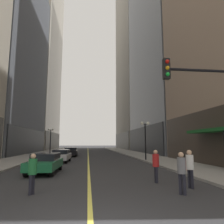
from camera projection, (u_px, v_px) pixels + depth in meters
ground_plane at (88, 153)px, 39.09m from camera, size 200.00×200.00×0.00m
sidewalk_left at (43, 153)px, 38.16m from camera, size 4.50×78.00×0.15m
sidewalk_right at (131, 153)px, 40.05m from camera, size 4.50×78.00×0.15m
lane_centre_stripe at (88, 153)px, 39.10m from camera, size 0.16×70.00×0.01m
building_left_far at (43, 7)px, 68.62m from camera, size 10.54×26.00×93.14m
building_right_far at (142, 23)px, 72.00m from camera, size 15.02×26.00×86.69m
storefront_awning_right at (212, 131)px, 16.50m from camera, size 1.60×5.24×3.12m
car_green at (46, 162)px, 14.29m from camera, size 1.90×4.55×1.32m
car_silver at (61, 155)px, 22.04m from camera, size 1.88×4.15×1.32m
car_black at (71, 151)px, 31.35m from camera, size 1.97×4.53×1.32m
pedestrian_in_red_jacket at (156, 163)px, 10.88m from camera, size 0.35×0.35×1.68m
pedestrian_in_green_parka at (32, 171)px, 8.44m from camera, size 0.44×0.44×1.62m
pedestrian_in_white_shirt at (190, 166)px, 9.55m from camera, size 0.44×0.44×1.73m
pedestrian_in_grey_suit at (182, 170)px, 8.40m from camera, size 0.48×0.48×1.68m
traffic_light_near_right at (216, 103)px, 8.93m from camera, size 3.43×0.35×5.65m
street_lamp_left_far at (51, 135)px, 35.27m from camera, size 1.06×0.36×4.43m
street_lamp_right_mid at (145, 132)px, 23.64m from camera, size 1.06×0.36×4.43m
fire_hydrant_right at (186, 166)px, 14.81m from camera, size 0.28×0.28×0.80m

